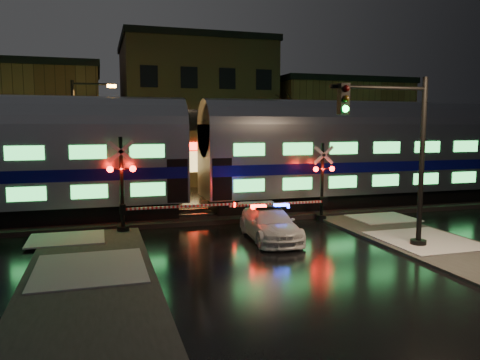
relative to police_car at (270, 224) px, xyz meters
name	(u,v)px	position (x,y,z in m)	size (l,w,h in m)	color
ground	(251,238)	(-0.68, 0.52, -0.67)	(120.00, 120.00, 0.00)	black
ballast	(221,214)	(-0.68, 5.52, -0.55)	(90.00, 4.20, 0.24)	black
sidewalk_left	(88,304)	(-7.18, -5.48, -0.61)	(4.00, 20.00, 0.12)	#2D2D2D
building_left	(7,129)	(-13.68, 22.52, 3.83)	(14.00, 10.00, 9.00)	brown
building_mid	(194,115)	(1.32, 23.02, 5.08)	(12.00, 11.00, 11.50)	brown
building_right	(329,131)	(14.32, 22.52, 3.58)	(12.00, 10.00, 8.50)	brown
train	(194,153)	(-2.13, 5.52, 2.71)	(51.00, 3.12, 5.92)	black
police_car	(270,224)	(0.00, 0.00, 0.00)	(2.15, 4.69, 1.49)	white
crossing_signal_right	(316,190)	(3.49, 2.82, 0.94)	(5.52, 0.64, 3.91)	black
crossing_signal_left	(130,194)	(-5.52, 2.83, 1.10)	(6.05, 0.67, 4.29)	black
traffic_light	(399,160)	(4.04, -3.03, 2.83)	(4.26, 0.74, 6.58)	black
streetlight	(79,136)	(-7.82, 9.52, 3.51)	(2.43, 0.25, 7.25)	black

